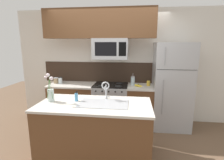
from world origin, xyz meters
TOP-DOWN VIEW (x-y plane):
  - ground_plane at (0.00, 0.00)m, footprint 10.00×10.00m
  - rear_partition at (0.30, 1.28)m, footprint 5.20×0.10m
  - splash_band at (0.00, 1.22)m, footprint 3.36×0.01m
  - back_counter_left at (-0.89, 0.90)m, footprint 1.05×0.65m
  - back_counter_right at (0.66, 0.90)m, footprint 0.58×0.65m
  - stove_range at (0.00, 0.90)m, footprint 0.76×0.64m
  - microwave at (0.00, 0.88)m, footprint 0.74×0.40m
  - upper_cabinet_band at (-0.23, 0.85)m, footprint 2.34×0.34m
  - refrigerator at (1.32, 0.92)m, footprint 0.78×0.74m
  - storage_jar_tall at (-1.30, 0.93)m, footprint 0.10×0.10m
  - storage_jar_medium at (-1.19, 0.93)m, footprint 0.09×0.09m
  - banana_bunch at (0.61, 0.84)m, footprint 0.19×0.12m
  - french_press at (0.49, 0.96)m, footprint 0.09×0.09m
  - coffee_tin at (0.83, 0.95)m, footprint 0.08×0.08m
  - island_counter at (-0.09, -0.35)m, footprint 1.76×0.87m
  - kitchen_sink at (0.05, -0.35)m, footprint 0.76×0.44m
  - sink_faucet at (0.05, -0.13)m, footprint 0.14×0.14m
  - dish_soap_bottle at (-0.40, -0.27)m, footprint 0.06×0.05m
  - flower_vase at (-0.80, -0.34)m, footprint 0.16×0.18m

SIDE VIEW (x-z plane):
  - ground_plane at x=0.00m, z-range 0.00..0.00m
  - island_counter at x=-0.09m, z-range 0.00..0.91m
  - back_counter_left at x=-0.89m, z-range 0.00..0.91m
  - back_counter_right at x=0.66m, z-range 0.00..0.91m
  - stove_range at x=0.00m, z-range 0.00..0.93m
  - kitchen_sink at x=0.05m, z-range 0.76..0.92m
  - refrigerator at x=1.32m, z-range 0.00..1.85m
  - banana_bunch at x=0.61m, z-range 0.89..0.97m
  - coffee_tin at x=0.83m, z-range 0.91..1.02m
  - storage_jar_tall at x=-1.30m, z-range 0.91..1.04m
  - dish_soap_bottle at x=-0.40m, z-range 0.90..1.06m
  - storage_jar_medium at x=-1.19m, z-range 0.91..1.06m
  - french_press at x=0.49m, z-range 0.88..1.14m
  - flower_vase at x=-0.80m, z-range 0.83..1.28m
  - sink_faucet at x=0.05m, z-range 0.95..1.26m
  - splash_band at x=0.00m, z-range 0.91..1.39m
  - rear_partition at x=0.30m, z-range 0.00..2.60m
  - microwave at x=0.00m, z-range 1.50..1.93m
  - upper_cabinet_band at x=-0.23m, z-range 1.93..2.53m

